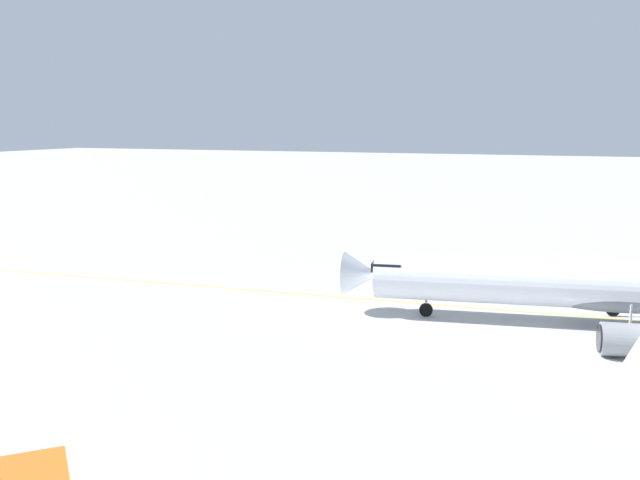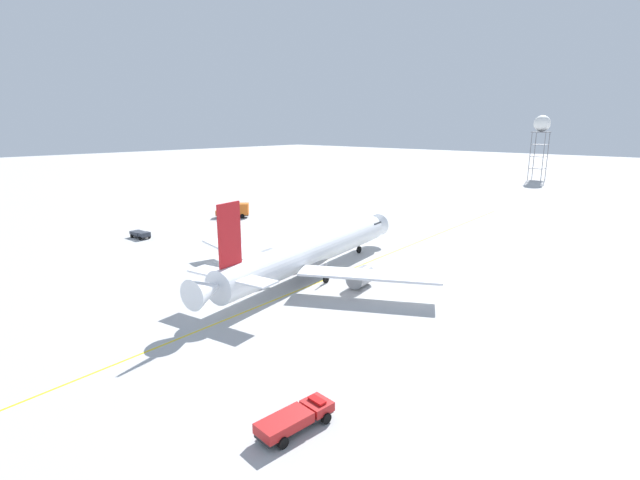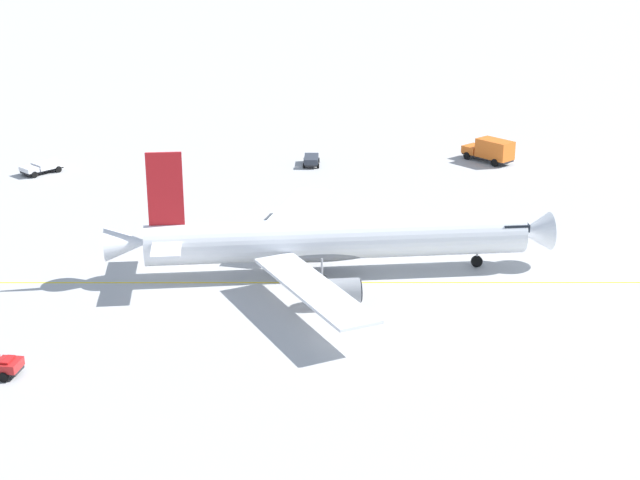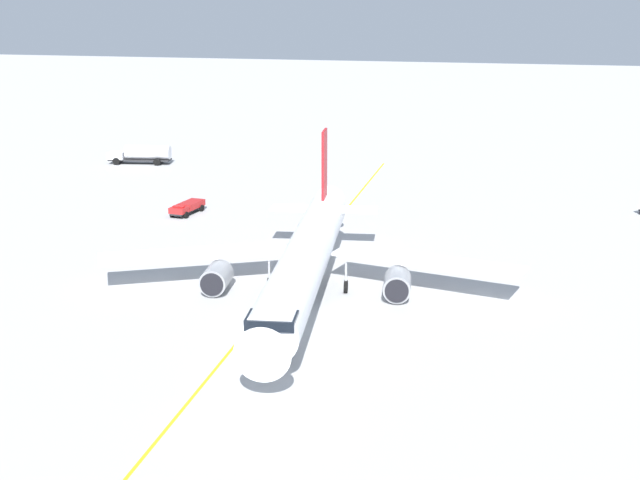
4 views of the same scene
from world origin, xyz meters
TOP-DOWN VIEW (x-y plane):
  - ground_plane at (0.00, 0.00)m, footprint 600.00×600.00m
  - airliner_main at (-1.04, 3.49)m, footprint 36.67×41.33m
  - ops_pickup_truck at (-22.77, 28.12)m, footprint 2.51×5.73m
  - fuel_tanker_truck at (-42.88, 56.50)m, footprint 9.75×4.26m
  - taxiway_centreline at (-3.51, 2.79)m, footprint 7.61×127.99m

SIDE VIEW (x-z plane):
  - ground_plane at x=0.00m, z-range 0.00..0.00m
  - taxiway_centreline at x=-3.51m, z-range 0.00..0.01m
  - ops_pickup_truck at x=-22.77m, z-range 0.10..1.51m
  - fuel_tanker_truck at x=-42.88m, z-range 0.14..3.01m
  - airliner_main at x=-1.04m, z-range -2.84..9.12m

